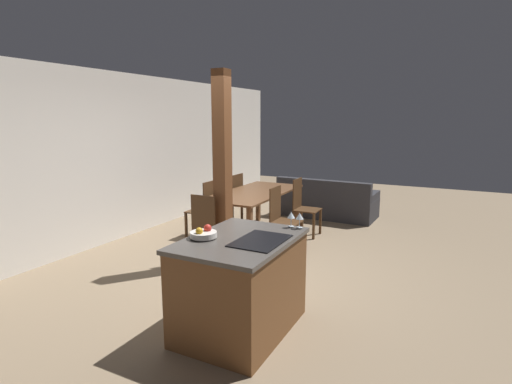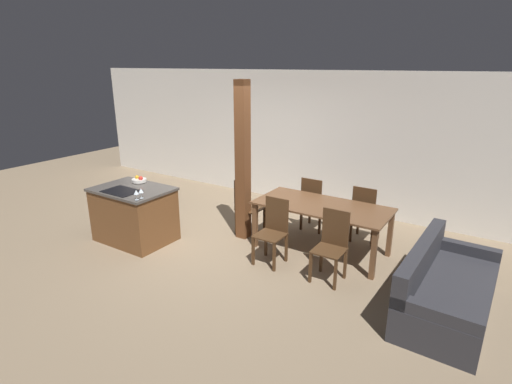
{
  "view_description": "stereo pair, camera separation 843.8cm",
  "coord_description": "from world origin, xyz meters",
  "px_view_note": "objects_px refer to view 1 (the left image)",
  "views": [
    {
      "loc": [
        -4.32,
        -2.31,
        1.98
      ],
      "look_at": [
        0.6,
        0.2,
        0.95
      ],
      "focal_mm": 28.0,
      "sensor_mm": 36.0,
      "label": 1
    },
    {
      "loc": [
        3.74,
        -4.66,
        2.82
      ],
      "look_at": [
        0.6,
        0.2,
        0.95
      ],
      "focal_mm": 28.0,
      "sensor_mm": 36.0,
      "label": 2
    }
  ],
  "objects_px": {
    "wine_glass_middle": "(291,216)",
    "dining_table": "(255,197)",
    "fruit_bowl": "(204,234)",
    "dining_chair_far_left": "(205,208)",
    "dining_chair_far_right": "(232,199)",
    "dining_chair_near_left": "(282,218)",
    "wine_glass_near": "(300,217)",
    "couch": "(327,204)",
    "dining_chair_near_right": "(303,206)",
    "timber_post": "(223,170)",
    "dining_chair_head_end": "(208,227)",
    "kitchen_island": "(241,284)"
  },
  "relations": [
    {
      "from": "wine_glass_middle",
      "to": "couch",
      "type": "xyz_separation_m",
      "value": [
        4.12,
        0.88,
        -0.76
      ]
    },
    {
      "from": "wine_glass_near",
      "to": "dining_chair_far_right",
      "type": "distance_m",
      "value": 3.6
    },
    {
      "from": "fruit_bowl",
      "to": "dining_chair_far_left",
      "type": "relative_size",
      "value": 0.25
    },
    {
      "from": "dining_chair_near_right",
      "to": "fruit_bowl",
      "type": "bearing_deg",
      "value": -175.21
    },
    {
      "from": "kitchen_island",
      "to": "dining_chair_far_right",
      "type": "xyz_separation_m",
      "value": [
        3.22,
        1.97,
        0.05
      ]
    },
    {
      "from": "dining_table",
      "to": "dining_chair_near_right",
      "type": "height_order",
      "value": "dining_chair_near_right"
    },
    {
      "from": "fruit_bowl",
      "to": "wine_glass_near",
      "type": "bearing_deg",
      "value": -43.72
    },
    {
      "from": "wine_glass_near",
      "to": "dining_table",
      "type": "distance_m",
      "value": 2.79
    },
    {
      "from": "dining_chair_near_left",
      "to": "timber_post",
      "type": "xyz_separation_m",
      "value": [
        -0.86,
        0.49,
        0.8
      ]
    },
    {
      "from": "kitchen_island",
      "to": "wine_glass_middle",
      "type": "relative_size",
      "value": 8.27
    },
    {
      "from": "dining_chair_far_right",
      "to": "timber_post",
      "type": "distance_m",
      "value": 2.15
    },
    {
      "from": "fruit_bowl",
      "to": "dining_chair_far_right",
      "type": "relative_size",
      "value": 0.25
    },
    {
      "from": "fruit_bowl",
      "to": "couch",
      "type": "xyz_separation_m",
      "value": [
        4.81,
        0.3,
        -0.68
      ]
    },
    {
      "from": "dining_chair_far_right",
      "to": "timber_post",
      "type": "height_order",
      "value": "timber_post"
    },
    {
      "from": "wine_glass_near",
      "to": "dining_chair_near_right",
      "type": "relative_size",
      "value": 0.15
    },
    {
      "from": "timber_post",
      "to": "dining_chair_near_right",
      "type": "bearing_deg",
      "value": -15.54
    },
    {
      "from": "dining_chair_near_left",
      "to": "dining_chair_far_left",
      "type": "height_order",
      "value": "same"
    },
    {
      "from": "dining_table",
      "to": "dining_chair_far_right",
      "type": "xyz_separation_m",
      "value": [
        0.46,
        0.7,
        -0.17
      ]
    },
    {
      "from": "dining_chair_near_right",
      "to": "wine_glass_middle",
      "type": "bearing_deg",
      "value": -162.27
    },
    {
      "from": "wine_glass_middle",
      "to": "dining_table",
      "type": "relative_size",
      "value": 0.07
    },
    {
      "from": "dining_table",
      "to": "dining_chair_near_left",
      "type": "distance_m",
      "value": 0.85
    },
    {
      "from": "wine_glass_middle",
      "to": "dining_table",
      "type": "xyz_separation_m",
      "value": [
        2.22,
        1.55,
        -0.35
      ]
    },
    {
      "from": "timber_post",
      "to": "wine_glass_near",
      "type": "bearing_deg",
      "value": -121.99
    },
    {
      "from": "dining_chair_near_left",
      "to": "dining_chair_head_end",
      "type": "bearing_deg",
      "value": 143.39
    },
    {
      "from": "dining_chair_far_left",
      "to": "dining_chair_far_right",
      "type": "relative_size",
      "value": 1.0
    },
    {
      "from": "wine_glass_middle",
      "to": "dining_chair_far_right",
      "type": "height_order",
      "value": "wine_glass_middle"
    },
    {
      "from": "wine_glass_middle",
      "to": "dining_chair_head_end",
      "type": "relative_size",
      "value": 0.15
    },
    {
      "from": "dining_chair_far_left",
      "to": "timber_post",
      "type": "height_order",
      "value": "timber_post"
    },
    {
      "from": "dining_chair_near_left",
      "to": "couch",
      "type": "bearing_deg",
      "value": 0.52
    },
    {
      "from": "fruit_bowl",
      "to": "dining_chair_near_right",
      "type": "relative_size",
      "value": 0.25
    },
    {
      "from": "wine_glass_near",
      "to": "dining_chair_near_left",
      "type": "height_order",
      "value": "wine_glass_near"
    },
    {
      "from": "wine_glass_near",
      "to": "dining_chair_head_end",
      "type": "relative_size",
      "value": 0.15
    },
    {
      "from": "wine_glass_near",
      "to": "timber_post",
      "type": "xyz_separation_m",
      "value": [
        0.9,
        1.44,
        0.27
      ]
    },
    {
      "from": "dining_chair_near_right",
      "to": "timber_post",
      "type": "xyz_separation_m",
      "value": [
        -1.78,
        0.49,
        0.8
      ]
    },
    {
      "from": "fruit_bowl",
      "to": "timber_post",
      "type": "height_order",
      "value": "timber_post"
    },
    {
      "from": "dining_chair_near_right",
      "to": "couch",
      "type": "height_order",
      "value": "dining_chair_near_right"
    },
    {
      "from": "dining_chair_far_left",
      "to": "dining_chair_head_end",
      "type": "distance_m",
      "value": 1.17
    },
    {
      "from": "kitchen_island",
      "to": "fruit_bowl",
      "type": "xyz_separation_m",
      "value": [
        -0.15,
        0.3,
        0.49
      ]
    },
    {
      "from": "dining_table",
      "to": "dining_chair_far_right",
      "type": "relative_size",
      "value": 2.11
    },
    {
      "from": "wine_glass_near",
      "to": "dining_chair_near_left",
      "type": "distance_m",
      "value": 2.07
    },
    {
      "from": "wine_glass_middle",
      "to": "couch",
      "type": "distance_m",
      "value": 4.28
    },
    {
      "from": "dining_chair_far_right",
      "to": "dining_chair_head_end",
      "type": "xyz_separation_m",
      "value": [
        -1.85,
        -0.7,
        0.0
      ]
    },
    {
      "from": "dining_chair_near_left",
      "to": "dining_chair_far_left",
      "type": "bearing_deg",
      "value": 90.0
    },
    {
      "from": "wine_glass_middle",
      "to": "dining_chair_head_end",
      "type": "height_order",
      "value": "wine_glass_middle"
    },
    {
      "from": "dining_chair_near_right",
      "to": "dining_chair_far_left",
      "type": "bearing_deg",
      "value": 123.28
    },
    {
      "from": "dining_chair_far_left",
      "to": "dining_chair_far_right",
      "type": "bearing_deg",
      "value": -180.0
    },
    {
      "from": "dining_table",
      "to": "dining_chair_head_end",
      "type": "bearing_deg",
      "value": -180.0
    },
    {
      "from": "kitchen_island",
      "to": "wine_glass_near",
      "type": "xyz_separation_m",
      "value": [
        0.54,
        -0.37,
        0.57
      ]
    },
    {
      "from": "fruit_bowl",
      "to": "timber_post",
      "type": "relative_size",
      "value": 0.09
    },
    {
      "from": "dining_chair_far_right",
      "to": "wine_glass_near",
      "type": "bearing_deg",
      "value": 41.13
    }
  ]
}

